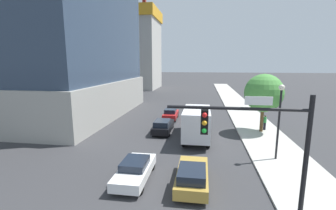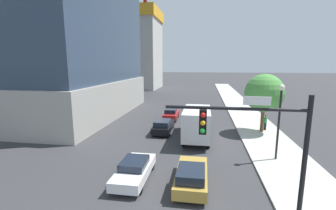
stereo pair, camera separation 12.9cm
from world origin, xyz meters
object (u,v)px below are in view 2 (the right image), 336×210
at_px(car_black, 163,126).
at_px(car_white, 134,170).
at_px(box_truck, 197,121).
at_px(construction_building, 137,46).
at_px(car_red, 171,114).
at_px(street_lamp, 280,111).
at_px(car_silver, 199,110).
at_px(street_tree, 264,93).
at_px(car_gold, 192,176).
at_px(traffic_light_pole, 258,139).
at_px(pedestrian_green_shirt, 265,122).

relative_size(car_black, car_white, 1.03).
height_order(car_black, box_truck, box_truck).
xyz_separation_m(construction_building, car_red, (16.07, -39.04, -12.14)).
distance_m(street_lamp, car_silver, 17.55).
height_order(street_tree, box_truck, street_tree).
bearing_deg(car_gold, car_black, 108.78).
height_order(car_red, box_truck, box_truck).
distance_m(traffic_light_pole, pedestrian_green_shirt, 17.56).
bearing_deg(box_truck, car_white, -112.51).
relative_size(street_tree, car_white, 1.35).
bearing_deg(construction_building, car_black, -70.36).
bearing_deg(car_gold, car_white, 175.23).
height_order(street_tree, car_silver, street_tree).
bearing_deg(car_black, construction_building, 109.64).
xyz_separation_m(street_lamp, car_black, (-10.01, 6.08, -3.22)).
relative_size(street_lamp, car_silver, 1.22).
height_order(street_lamp, car_gold, street_lamp).
bearing_deg(construction_building, car_silver, -60.55).
relative_size(construction_building, car_silver, 6.26).
relative_size(car_black, car_gold, 1.02).
bearing_deg(car_red, car_gold, -77.62).
relative_size(construction_building, box_truck, 3.82).
xyz_separation_m(street_lamp, car_white, (-10.01, -4.57, -3.27)).
bearing_deg(street_lamp, car_white, -155.47).
bearing_deg(car_red, construction_building, 112.38).
xyz_separation_m(street_tree, car_silver, (-6.95, 8.46, -3.69)).
relative_size(car_red, box_truck, 0.53).
height_order(car_red, car_silver, car_red).
height_order(street_tree, car_white, street_tree).
bearing_deg(street_tree, box_truck, -155.40).
bearing_deg(construction_building, street_tree, -58.43).
bearing_deg(traffic_light_pole, car_silver, 96.81).
relative_size(traffic_light_pole, car_black, 1.28).
bearing_deg(car_silver, street_tree, -50.61).
bearing_deg(car_red, car_black, -90.00).
height_order(car_white, box_truck, box_truck).
distance_m(traffic_light_pole, car_red, 21.75).
distance_m(construction_building, car_black, 49.36).
height_order(car_red, car_gold, car_red).
bearing_deg(street_lamp, car_gold, -142.17).
relative_size(car_white, pedestrian_green_shirt, 2.77).
xyz_separation_m(construction_building, traffic_light_pole, (22.71, -59.44, -8.56)).
bearing_deg(car_silver, car_white, -100.24).
distance_m(traffic_light_pole, street_lamp, 8.97).
xyz_separation_m(street_tree, car_white, (-10.67, -12.17, -3.70)).
bearing_deg(pedestrian_green_shirt, car_black, -168.69).
relative_size(car_gold, pedestrian_green_shirt, 2.78).
distance_m(street_tree, car_gold, 14.75).
height_order(construction_building, car_gold, construction_building).
bearing_deg(box_truck, street_lamp, -35.14).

